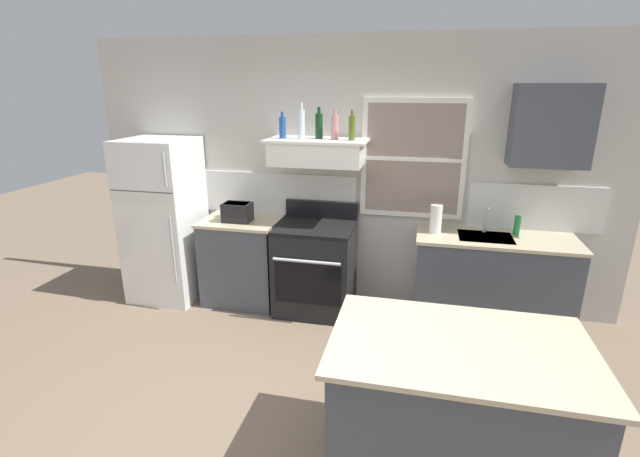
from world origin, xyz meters
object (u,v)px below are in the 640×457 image
(refrigerator, at_px, (164,220))
(paper_towel_roll, at_px, (436,219))
(stove_range, at_px, (315,267))
(bottle_olive_oil_square, at_px, (352,128))
(toaster, at_px, (237,212))
(bottle_dark_green_wine, at_px, (319,125))
(bottle_blue_liqueur, at_px, (283,127))
(bottle_rose_pink, at_px, (335,127))
(dish_soap_bottle, at_px, (517,226))
(kitchen_island, at_px, (453,413))
(bottle_clear_tall, at_px, (302,123))

(refrigerator, bearing_deg, paper_towel_roll, 1.23)
(refrigerator, distance_m, stove_range, 1.70)
(bottle_olive_oil_square, xyz_separation_m, paper_towel_roll, (0.81, -0.01, -0.82))
(paper_towel_roll, bearing_deg, stove_range, -178.14)
(paper_towel_roll, bearing_deg, toaster, -178.08)
(stove_range, xyz_separation_m, bottle_olive_oil_square, (0.34, 0.05, 1.40))
(refrigerator, height_order, bottle_dark_green_wine, bottle_dark_green_wine)
(stove_range, bearing_deg, toaster, -178.00)
(paper_towel_roll, bearing_deg, bottle_blue_liqueur, 179.15)
(bottle_rose_pink, bearing_deg, paper_towel_roll, -3.31)
(bottle_rose_pink, height_order, paper_towel_roll, bottle_rose_pink)
(toaster, height_order, bottle_olive_oil_square, bottle_olive_oil_square)
(dish_soap_bottle, bearing_deg, refrigerator, -177.40)
(bottle_dark_green_wine, relative_size, bottle_rose_pink, 1.06)
(toaster, xyz_separation_m, dish_soap_bottle, (2.69, 0.17, -0.01))
(paper_towel_roll, bearing_deg, bottle_rose_pink, 176.69)
(kitchen_island, bearing_deg, bottle_rose_pink, 118.77)
(bottle_dark_green_wine, height_order, dish_soap_bottle, bottle_dark_green_wine)
(refrigerator, distance_m, toaster, 0.86)
(bottle_rose_pink, bearing_deg, stove_range, -150.80)
(refrigerator, bearing_deg, toaster, -0.36)
(toaster, distance_m, dish_soap_bottle, 2.69)
(refrigerator, relative_size, bottle_olive_oil_square, 6.23)
(bottle_blue_liqueur, distance_m, bottle_olive_oil_square, 0.67)
(kitchen_island, bearing_deg, bottle_blue_liqueur, 129.17)
(toaster, distance_m, paper_towel_roll, 1.96)
(bottle_blue_liqueur, relative_size, kitchen_island, 0.18)
(toaster, xyz_separation_m, bottle_clear_tall, (0.65, 0.13, 0.88))
(stove_range, bearing_deg, paper_towel_roll, 1.86)
(paper_towel_roll, xyz_separation_m, dish_soap_bottle, (0.73, 0.10, -0.04))
(bottle_dark_green_wine, relative_size, paper_towel_roll, 1.08)
(bottle_rose_pink, height_order, kitchen_island, bottle_rose_pink)
(stove_range, xyz_separation_m, bottle_blue_liqueur, (-0.33, 0.06, 1.39))
(bottle_clear_tall, bearing_deg, bottle_dark_green_wine, 10.21)
(bottle_blue_liqueur, height_order, bottle_olive_oil_square, bottle_olive_oil_square)
(toaster, relative_size, kitchen_island, 0.21)
(toaster, bearing_deg, bottle_clear_tall, 11.11)
(bottle_dark_green_wine, bearing_deg, bottle_blue_liqueur, -168.37)
(toaster, height_order, bottle_rose_pink, bottle_rose_pink)
(paper_towel_roll, relative_size, kitchen_island, 0.19)
(bottle_clear_tall, distance_m, bottle_olive_oil_square, 0.50)
(toaster, distance_m, bottle_clear_tall, 1.10)
(stove_range, xyz_separation_m, bottle_dark_green_wine, (0.01, 0.13, 1.40))
(bottle_rose_pink, bearing_deg, bottle_olive_oil_square, -15.16)
(refrigerator, bearing_deg, bottle_dark_green_wine, 5.25)
(bottle_blue_liqueur, bearing_deg, dish_soap_bottle, 2.02)
(stove_range, height_order, paper_towel_roll, paper_towel_roll)
(bottle_clear_tall, height_order, paper_towel_roll, bottle_clear_tall)
(kitchen_island, bearing_deg, stove_range, 123.63)
(toaster, relative_size, bottle_rose_pink, 1.08)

